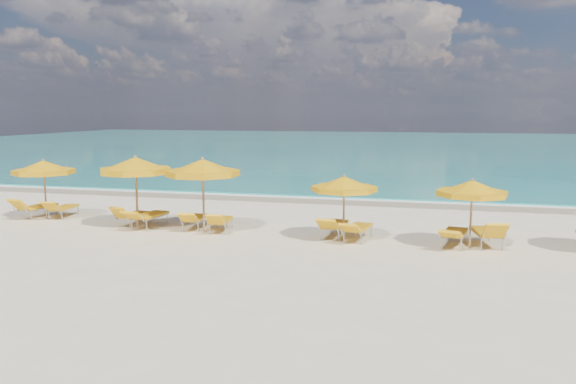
# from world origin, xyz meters

# --- Properties ---
(ground_plane) EXTENTS (120.00, 120.00, 0.00)m
(ground_plane) POSITION_xyz_m (0.00, 0.00, 0.00)
(ground_plane) COLOR beige
(ocean) EXTENTS (120.00, 80.00, 0.30)m
(ocean) POSITION_xyz_m (0.00, 48.00, 0.00)
(ocean) COLOR #157972
(ocean) RESTS_ON ground
(wet_sand_band) EXTENTS (120.00, 2.60, 0.01)m
(wet_sand_band) POSITION_xyz_m (0.00, 7.40, 0.00)
(wet_sand_band) COLOR tan
(wet_sand_band) RESTS_ON ground
(foam_line) EXTENTS (120.00, 1.20, 0.03)m
(foam_line) POSITION_xyz_m (0.00, 8.20, 0.00)
(foam_line) COLOR white
(foam_line) RESTS_ON ground
(whitecap_near) EXTENTS (14.00, 0.36, 0.05)m
(whitecap_near) POSITION_xyz_m (-6.00, 17.00, 0.00)
(whitecap_near) COLOR white
(whitecap_near) RESTS_ON ground
(whitecap_far) EXTENTS (18.00, 0.30, 0.05)m
(whitecap_far) POSITION_xyz_m (8.00, 24.00, 0.00)
(whitecap_far) COLOR white
(whitecap_far) RESTS_ON ground
(umbrella_0) EXTENTS (2.58, 2.58, 2.29)m
(umbrella_0) POSITION_xyz_m (-9.20, 0.37, 1.95)
(umbrella_0) COLOR #99764C
(umbrella_0) RESTS_ON ground
(umbrella_1) EXTENTS (2.94, 2.94, 2.56)m
(umbrella_1) POSITION_xyz_m (-5.02, -0.24, 2.18)
(umbrella_1) COLOR #99764C
(umbrella_1) RESTS_ON ground
(umbrella_2) EXTENTS (3.24, 3.24, 2.54)m
(umbrella_2) POSITION_xyz_m (-2.51, -0.27, 2.17)
(umbrella_2) COLOR #99764C
(umbrella_2) RESTS_ON ground
(umbrella_3) EXTENTS (2.32, 2.32, 2.11)m
(umbrella_3) POSITION_xyz_m (2.31, -0.47, 1.80)
(umbrella_3) COLOR #99764C
(umbrella_3) RESTS_ON ground
(umbrella_4) EXTENTS (2.39, 2.39, 2.11)m
(umbrella_4) POSITION_xyz_m (6.12, -0.53, 1.80)
(umbrella_4) COLOR #99764C
(umbrella_4) RESTS_ON ground
(lounger_0_left) EXTENTS (0.87, 1.99, 0.89)m
(lounger_0_left) POSITION_xyz_m (-9.75, 0.56, 0.24)
(lounger_0_left) COLOR #A5A8AD
(lounger_0_left) RESTS_ON ground
(lounger_0_right) EXTENTS (0.75, 1.81, 0.79)m
(lounger_0_right) POSITION_xyz_m (-8.79, 0.81, 0.22)
(lounger_0_right) COLOR #A5A8AD
(lounger_0_right) RESTS_ON ground
(lounger_1_left) EXTENTS (0.70, 1.75, 0.83)m
(lounger_1_left) POSITION_xyz_m (-5.45, 0.13, 0.22)
(lounger_1_left) COLOR #A5A8AD
(lounger_1_left) RESTS_ON ground
(lounger_1_right) EXTENTS (0.88, 2.12, 0.80)m
(lounger_1_right) POSITION_xyz_m (-4.67, -0.06, 0.24)
(lounger_1_right) COLOR #A5A8AD
(lounger_1_right) RESTS_ON ground
(lounger_2_left) EXTENTS (0.82, 1.85, 0.76)m
(lounger_2_left) POSITION_xyz_m (-3.00, 0.09, 0.22)
(lounger_2_left) COLOR #A5A8AD
(lounger_2_left) RESTS_ON ground
(lounger_2_right) EXTENTS (0.84, 1.83, 0.79)m
(lounger_2_right) POSITION_xyz_m (-1.97, -0.10, 0.22)
(lounger_2_right) COLOR #A5A8AD
(lounger_2_right) RESTS_ON ground
(lounger_3_left) EXTENTS (0.81, 2.01, 0.83)m
(lounger_3_left) POSITION_xyz_m (1.94, 0.00, 0.24)
(lounger_3_left) COLOR #A5A8AD
(lounger_3_left) RESTS_ON ground
(lounger_3_right) EXTENTS (0.91, 1.98, 0.76)m
(lounger_3_right) POSITION_xyz_m (2.73, -0.25, 0.23)
(lounger_3_right) COLOR #A5A8AD
(lounger_3_right) RESTS_ON ground
(lounger_4_left) EXTENTS (0.98, 2.05, 0.72)m
(lounger_4_left) POSITION_xyz_m (5.69, -0.31, 0.23)
(lounger_4_left) COLOR #A5A8AD
(lounger_4_left) RESTS_ON ground
(lounger_4_right) EXTENTS (1.00, 2.06, 0.95)m
(lounger_4_right) POSITION_xyz_m (6.62, -0.11, 0.25)
(lounger_4_right) COLOR #A5A8AD
(lounger_4_right) RESTS_ON ground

